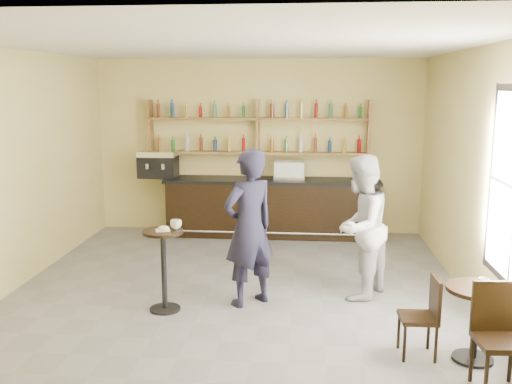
# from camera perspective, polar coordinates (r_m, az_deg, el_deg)

# --- Properties ---
(floor) EXTENTS (7.00, 7.00, 0.00)m
(floor) POSITION_cam_1_polar(r_m,az_deg,el_deg) (7.58, -2.08, -10.44)
(floor) COLOR slate
(floor) RESTS_ON ground
(ceiling) EXTENTS (7.00, 7.00, 0.00)m
(ceiling) POSITION_cam_1_polar(r_m,az_deg,el_deg) (7.08, -2.26, 14.49)
(ceiling) COLOR white
(ceiling) RESTS_ON wall_back
(wall_back) EXTENTS (7.00, 0.00, 7.00)m
(wall_back) POSITION_cam_1_polar(r_m,az_deg,el_deg) (10.61, 0.23, 4.57)
(wall_back) COLOR #D0C176
(wall_back) RESTS_ON floor
(wall_front) EXTENTS (7.00, 0.00, 7.00)m
(wall_front) POSITION_cam_1_polar(r_m,az_deg,el_deg) (3.79, -8.92, -6.75)
(wall_front) COLOR #D0C176
(wall_front) RESTS_ON floor
(wall_left) EXTENTS (0.00, 7.00, 7.00)m
(wall_left) POSITION_cam_1_polar(r_m,az_deg,el_deg) (8.10, -23.73, 1.76)
(wall_left) COLOR #D0C176
(wall_left) RESTS_ON floor
(wall_right) EXTENTS (0.00, 7.00, 7.00)m
(wall_right) POSITION_cam_1_polar(r_m,az_deg,el_deg) (7.40, 21.54, 1.16)
(wall_right) COLOR #D0C176
(wall_right) RESTS_ON floor
(shelf_unit) EXTENTS (4.00, 0.26, 1.40)m
(shelf_unit) POSITION_cam_1_polar(r_m,az_deg,el_deg) (10.46, 0.17, 5.64)
(shelf_unit) COLOR brown
(shelf_unit) RESTS_ON wall_back
(liquor_bottles) EXTENTS (3.68, 0.10, 1.00)m
(liquor_bottles) POSITION_cam_1_polar(r_m,az_deg,el_deg) (10.44, 0.17, 6.57)
(liquor_bottles) COLOR #8C5919
(liquor_bottles) RESTS_ON shelf_unit
(bar_counter) EXTENTS (3.88, 0.76, 1.05)m
(bar_counter) POSITION_cam_1_polar(r_m,az_deg,el_deg) (10.41, 1.60, -1.54)
(bar_counter) COLOR black
(bar_counter) RESTS_ON floor
(espresso_machine) EXTENTS (0.69, 0.45, 0.49)m
(espresso_machine) POSITION_cam_1_polar(r_m,az_deg,el_deg) (10.61, -9.75, 2.75)
(espresso_machine) COLOR black
(espresso_machine) RESTS_ON bar_counter
(pastry_case) EXTENTS (0.56, 0.46, 0.33)m
(pastry_case) POSITION_cam_1_polar(r_m,az_deg,el_deg) (10.28, 3.36, 2.19)
(pastry_case) COLOR silver
(pastry_case) RESTS_ON bar_counter
(pedestal_table) EXTENTS (0.62, 0.62, 1.01)m
(pedestal_table) POSITION_cam_1_polar(r_m,az_deg,el_deg) (7.08, -9.19, -7.77)
(pedestal_table) COLOR black
(pedestal_table) RESTS_ON floor
(napkin) EXTENTS (0.21, 0.21, 0.00)m
(napkin) POSITION_cam_1_polar(r_m,az_deg,el_deg) (6.94, -9.31, -3.79)
(napkin) COLOR white
(napkin) RESTS_ON pedestal_table
(donut) EXTENTS (0.17, 0.17, 0.05)m
(donut) POSITION_cam_1_polar(r_m,az_deg,el_deg) (6.92, -9.26, -3.61)
(donut) COLOR #C29447
(donut) RESTS_ON napkin
(cup_pedestal) EXTENTS (0.16, 0.16, 0.11)m
(cup_pedestal) POSITION_cam_1_polar(r_m,az_deg,el_deg) (6.98, -8.01, -3.21)
(cup_pedestal) COLOR white
(cup_pedestal) RESTS_ON pedestal_table
(man_main) EXTENTS (0.85, 0.83, 1.97)m
(man_main) POSITION_cam_1_polar(r_m,az_deg,el_deg) (7.06, -0.71, -3.61)
(man_main) COLOR black
(man_main) RESTS_ON floor
(cafe_table) EXTENTS (0.75, 0.75, 0.77)m
(cafe_table) POSITION_cam_1_polar(r_m,az_deg,el_deg) (6.22, 21.06, -12.22)
(cafe_table) COLOR black
(cafe_table) RESTS_ON floor
(cup_cafe) EXTENTS (0.13, 0.13, 0.10)m
(cup_cafe) POSITION_cam_1_polar(r_m,az_deg,el_deg) (6.08, 21.79, -8.43)
(cup_cafe) COLOR white
(cup_cafe) RESTS_ON cafe_table
(chair_west) EXTENTS (0.37, 0.37, 0.84)m
(chair_west) POSITION_cam_1_polar(r_m,az_deg,el_deg) (6.12, 15.89, -11.92)
(chair_west) COLOR black
(chair_west) RESTS_ON floor
(chair_south) EXTENTS (0.45, 0.45, 0.98)m
(chair_south) POSITION_cam_1_polar(r_m,az_deg,el_deg) (5.67, 23.31, -13.51)
(chair_south) COLOR black
(chair_south) RESTS_ON floor
(patron_second) EXTENTS (1.06, 1.14, 1.87)m
(patron_second) POSITION_cam_1_polar(r_m,az_deg,el_deg) (7.43, 10.36, -3.46)
(patron_second) COLOR #ABABB0
(patron_second) RESTS_ON floor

